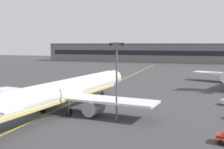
{
  "coord_description": "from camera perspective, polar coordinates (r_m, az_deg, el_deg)",
  "views": [
    {
      "loc": [
        23.18,
        -29.44,
        11.49
      ],
      "look_at": [
        9.57,
        14.33,
        6.35
      ],
      "focal_mm": 44.7,
      "sensor_mm": 36.0,
      "label": 1
    }
  ],
  "objects": [
    {
      "name": "ground_plane",
      "position": [
        39.19,
        -20.38,
        -11.06
      ],
      "size": [
        400.0,
        400.0,
        0.0
      ],
      "primitive_type": "plane",
      "color": "#3D3D3F"
    },
    {
      "name": "taxiway_centreline",
      "position": [
        64.82,
        -3.98,
        -3.82
      ],
      "size": [
        1.3,
        180.0,
        0.01
      ],
      "primitive_type": "cube",
      "rotation": [
        0.0,
        0.0,
        -0.01
      ],
      "color": "yellow",
      "rests_on": "ground"
    },
    {
      "name": "airliner_foreground",
      "position": [
        47.28,
        -10.2,
        -3.59
      ],
      "size": [
        32.36,
        41.45,
        11.65
      ],
      "color": "white",
      "rests_on": "ground"
    },
    {
      "name": "apron_lamp_post",
      "position": [
        40.47,
        0.95,
        -1.22
      ],
      "size": [
        2.24,
        0.9,
        11.66
      ],
      "color": "#515156",
      "rests_on": "ground"
    },
    {
      "name": "safety_cone_by_nose_gear",
      "position": [
        61.29,
        -2.99,
        -4.17
      ],
      "size": [
        0.44,
        0.44,
        0.55
      ],
      "color": "orange",
      "rests_on": "ground"
    },
    {
      "name": "terminal_building",
      "position": [
        170.25,
        11.27,
        4.33
      ],
      "size": [
        150.65,
        12.4,
        11.38
      ],
      "color": "slate",
      "rests_on": "ground"
    }
  ]
}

